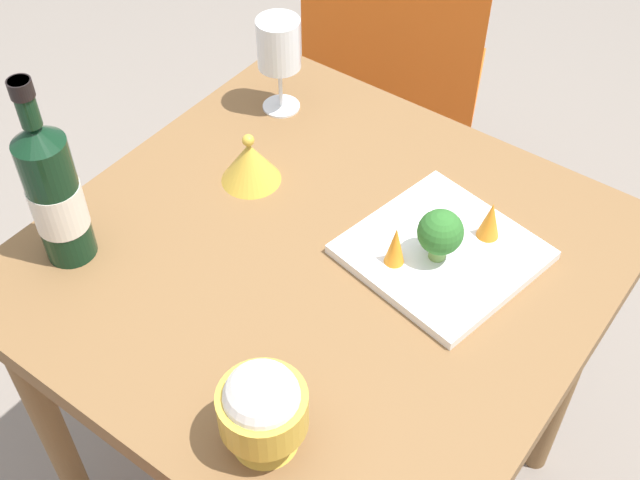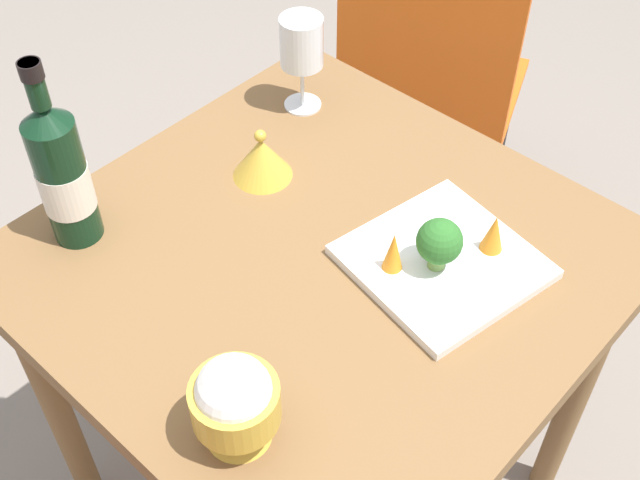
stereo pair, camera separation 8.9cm
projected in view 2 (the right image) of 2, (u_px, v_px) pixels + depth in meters
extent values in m
cube|color=brown|center=(320.00, 262.00, 1.25)|extent=(0.81, 0.81, 0.04)
cylinder|color=brown|center=(311.00, 216.00, 1.87)|extent=(0.05, 0.05, 0.72)
cylinder|color=brown|center=(57.00, 408.00, 1.51)|extent=(0.05, 0.05, 0.72)
cylinder|color=brown|center=(578.00, 389.00, 1.54)|extent=(0.05, 0.05, 0.72)
cube|color=orange|center=(436.00, 90.00, 2.07)|extent=(0.52, 0.52, 0.02)
cube|color=orange|center=(425.00, 57.00, 1.80)|extent=(0.19, 0.38, 0.40)
cylinder|color=black|center=(386.00, 109.00, 2.38)|extent=(0.03, 0.03, 0.43)
cylinder|color=black|center=(502.00, 134.00, 2.30)|extent=(0.03, 0.03, 0.43)
cylinder|color=black|center=(349.00, 183.00, 2.16)|extent=(0.03, 0.03, 0.43)
cylinder|color=black|center=(475.00, 214.00, 2.08)|extent=(0.03, 0.03, 0.43)
cylinder|color=black|center=(65.00, 182.00, 1.19)|extent=(0.07, 0.07, 0.21)
cone|color=black|center=(44.00, 115.00, 1.11)|extent=(0.07, 0.07, 0.03)
cylinder|color=black|center=(35.00, 85.00, 1.07)|extent=(0.03, 0.03, 0.07)
cylinder|color=black|center=(31.00, 70.00, 1.05)|extent=(0.03, 0.03, 0.02)
cylinder|color=silver|center=(66.00, 187.00, 1.20)|extent=(0.08, 0.08, 0.07)
cylinder|color=white|center=(303.00, 104.00, 1.49)|extent=(0.07, 0.07, 0.00)
cylinder|color=white|center=(302.00, 84.00, 1.46)|extent=(0.01, 0.01, 0.08)
cylinder|color=white|center=(302.00, 42.00, 1.40)|extent=(0.08, 0.08, 0.09)
cone|color=gold|center=(238.00, 425.00, 1.01)|extent=(0.08, 0.08, 0.04)
cylinder|color=gold|center=(235.00, 403.00, 0.97)|extent=(0.11, 0.11, 0.05)
sphere|color=white|center=(234.00, 392.00, 0.96)|extent=(0.09, 0.09, 0.09)
cone|color=gold|center=(262.00, 158.00, 1.34)|extent=(0.10, 0.10, 0.07)
sphere|color=gold|center=(260.00, 136.00, 1.30)|extent=(0.02, 0.02, 0.02)
cube|color=white|center=(442.00, 262.00, 1.22)|extent=(0.29, 0.29, 0.02)
cylinder|color=#729E4C|center=(437.00, 259.00, 1.19)|extent=(0.03, 0.03, 0.03)
sphere|color=#2D6B28|center=(440.00, 241.00, 1.16)|extent=(0.07, 0.07, 0.07)
cone|color=orange|center=(494.00, 233.00, 1.20)|extent=(0.03, 0.03, 0.07)
cone|color=orange|center=(393.00, 251.00, 1.18)|extent=(0.03, 0.03, 0.07)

